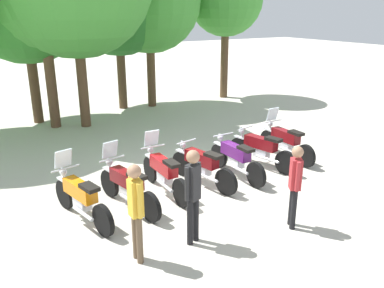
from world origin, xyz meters
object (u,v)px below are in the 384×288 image
person_0 (193,189)px  motorcycle_3 (202,165)px  person_2 (136,206)px  motorcycle_0 (81,197)px  tree_4 (117,0)px  motorcycle_2 (164,172)px  person_1 (295,181)px  motorcycle_5 (261,149)px  motorcycle_6 (285,141)px  motorcycle_1 (127,185)px  motorcycle_4 (236,158)px  tree_5 (149,1)px

person_0 → motorcycle_3: bearing=124.6°
motorcycle_3 → person_2: (-2.57, -2.09, 0.54)m
motorcycle_0 → tree_4: tree_4 is taller
motorcycle_2 → person_1: 3.08m
person_0 → person_1: (1.96, -0.51, -0.09)m
motorcycle_3 → motorcycle_5: size_ratio=1.01×
motorcycle_2 → motorcycle_6: same height
person_2 → motorcycle_0: bearing=102.4°
motorcycle_3 → tree_4: bearing=-20.4°
motorcycle_6 → motorcycle_1: bearing=96.9°
motorcycle_3 → motorcycle_2: bearing=74.1°
motorcycle_3 → person_1: 2.68m
person_0 → motorcycle_4: bearing=109.8°
motorcycle_0 → tree_4: size_ratio=0.32×
motorcycle_6 → person_1: (-2.54, -2.94, 0.46)m
motorcycle_0 → tree_5: bearing=-46.1°
motorcycle_1 → person_0: person_0 is taller
person_0 → motorcycle_5: bearing=103.2°
motorcycle_5 → person_2: bearing=102.9°
motorcycle_6 → person_2: person_2 is taller
person_2 → tree_5: 11.99m
tree_4 → motorcycle_5: bearing=-84.8°
tree_4 → tree_5: tree_4 is taller
motorcycle_1 → motorcycle_3: bearing=-96.0°
motorcycle_2 → motorcycle_1: bearing=104.5°
motorcycle_3 → person_0: (-1.49, -2.09, 0.57)m
motorcycle_1 → person_2: 2.04m
motorcycle_1 → tree_5: (4.51, 8.44, 3.90)m
motorcycle_1 → motorcycle_5: motorcycle_1 is taller
motorcycle_0 → tree_4: 10.50m
motorcycle_0 → motorcycle_2: (2.02, 0.32, 0.00)m
motorcycle_0 → motorcycle_2: size_ratio=0.98×
motorcycle_2 → motorcycle_4: bearing=-92.6°
motorcycle_6 → person_1: person_1 is taller
motorcycle_0 → motorcycle_1: (1.01, 0.05, 0.00)m
person_0 → motorcycle_6: bearing=98.4°
person_1 → person_0: bearing=-162.8°
motorcycle_2 → motorcycle_6: (4.02, 0.28, 0.00)m
motorcycle_2 → tree_5: bearing=-23.7°
motorcycle_1 → motorcycle_6: same height
person_2 → motorcycle_3: bearing=38.0°
motorcycle_2 → motorcycle_5: motorcycle_2 is taller
motorcycle_1 → person_1: person_1 is taller
motorcycle_2 → person_0: (-0.49, -2.16, 0.55)m
motorcycle_1 → tree_5: tree_5 is taller
motorcycle_1 → motorcycle_2: 1.05m
motorcycle_4 → tree_5: 9.25m
motorcycle_3 → motorcycle_6: (3.02, 0.34, 0.01)m
person_0 → tree_5: (3.98, 10.32, 3.35)m
motorcycle_0 → tree_4: bearing=-39.0°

